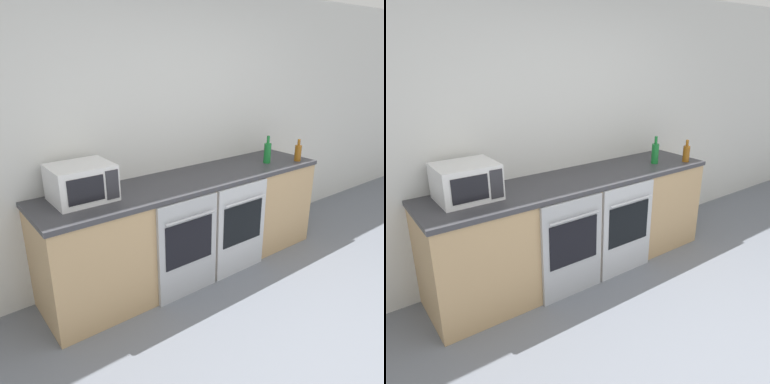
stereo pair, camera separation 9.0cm
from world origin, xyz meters
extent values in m
cube|color=silver|center=(0.00, 2.24, 1.30)|extent=(10.00, 0.06, 2.60)
cube|color=tan|center=(0.00, 1.88, 0.45)|extent=(2.85, 0.66, 0.90)
cube|color=#38383D|center=(0.00, 1.88, 0.92)|extent=(2.87, 0.68, 0.04)
cube|color=#A8AAAF|center=(-0.29, 1.53, 0.45)|extent=(0.60, 0.03, 0.90)
cube|color=black|center=(-0.29, 1.52, 0.52)|extent=(0.48, 0.01, 0.39)
cylinder|color=#A8AAAF|center=(-0.29, 1.49, 0.75)|extent=(0.49, 0.02, 0.02)
cube|color=#B7BABF|center=(0.33, 1.53, 0.45)|extent=(0.60, 0.03, 0.90)
cube|color=black|center=(0.33, 1.52, 0.52)|extent=(0.48, 0.01, 0.39)
cylinder|color=#B7BABF|center=(0.33, 1.49, 0.75)|extent=(0.49, 0.02, 0.02)
cube|color=silver|center=(-1.00, 1.96, 1.08)|extent=(0.46, 0.39, 0.28)
cube|color=black|center=(-1.04, 1.76, 1.08)|extent=(0.28, 0.01, 0.19)
cube|color=#2D2D33|center=(-0.84, 1.76, 1.08)|extent=(0.10, 0.01, 0.23)
cylinder|color=#19722D|center=(0.94, 1.81, 1.04)|extent=(0.07, 0.07, 0.20)
cylinder|color=#19722D|center=(0.94, 1.81, 1.18)|extent=(0.03, 0.03, 0.08)
cylinder|color=#8C5114|center=(1.26, 1.66, 1.02)|extent=(0.07, 0.07, 0.17)
cylinder|color=#8C5114|center=(1.26, 1.66, 1.14)|extent=(0.03, 0.03, 0.07)
camera|label=1|loc=(-1.98, -0.72, 1.99)|focal=35.00mm
camera|label=2|loc=(-1.91, -0.77, 1.99)|focal=35.00mm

